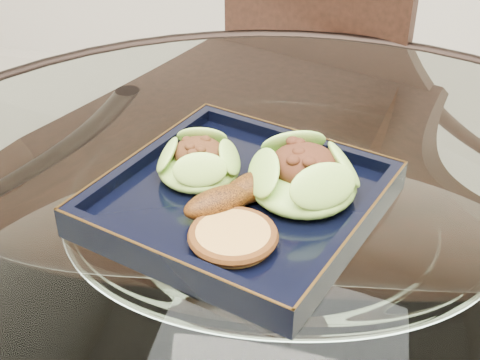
# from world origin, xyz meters

# --- Properties ---
(dining_table) EXTENTS (1.13, 1.13, 0.77)m
(dining_table) POSITION_xyz_m (-0.00, -0.00, 0.60)
(dining_table) COLOR white
(dining_table) RESTS_ON ground
(dining_chair) EXTENTS (0.48, 0.48, 0.87)m
(dining_chair) POSITION_xyz_m (-0.09, 0.50, 0.49)
(dining_chair) COLOR #321910
(dining_chair) RESTS_ON ground
(navy_plate) EXTENTS (0.34, 0.34, 0.02)m
(navy_plate) POSITION_xyz_m (-0.05, 0.03, 0.77)
(navy_plate) COLOR black
(navy_plate) RESTS_ON dining_table
(lettuce_wrap_left) EXTENTS (0.10, 0.10, 0.03)m
(lettuce_wrap_left) POSITION_xyz_m (-0.10, 0.05, 0.80)
(lettuce_wrap_left) COLOR #6AA42F
(lettuce_wrap_left) RESTS_ON navy_plate
(lettuce_wrap_right) EXTENTS (0.12, 0.12, 0.04)m
(lettuce_wrap_right) POSITION_xyz_m (0.01, 0.04, 0.80)
(lettuce_wrap_right) COLOR #56952B
(lettuce_wrap_right) RESTS_ON navy_plate
(roasted_plantain) EXTENTS (0.12, 0.15, 0.03)m
(roasted_plantain) POSITION_xyz_m (-0.04, 0.02, 0.80)
(roasted_plantain) COLOR #5A2D09
(roasted_plantain) RESTS_ON navy_plate
(crumb_patty) EXTENTS (0.08, 0.08, 0.01)m
(crumb_patty) POSITION_xyz_m (-0.04, -0.05, 0.79)
(crumb_patty) COLOR gold
(crumb_patty) RESTS_ON navy_plate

